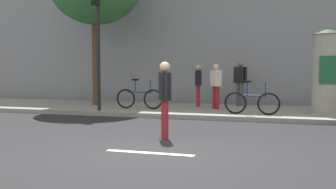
# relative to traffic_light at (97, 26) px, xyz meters

# --- Properties ---
(ground_plane) EXTENTS (80.00, 80.00, 0.00)m
(ground_plane) POSITION_rel_traffic_light_xyz_m (3.76, -5.24, -3.09)
(ground_plane) COLOR #232326
(sidewalk_curb) EXTENTS (36.00, 4.00, 0.15)m
(sidewalk_curb) POSITION_rel_traffic_light_xyz_m (3.76, 1.76, -3.01)
(sidewalk_curb) COLOR gray
(sidewalk_curb) RESTS_ON ground_plane
(lane_markings) EXTENTS (25.80, 0.16, 0.01)m
(lane_markings) POSITION_rel_traffic_light_xyz_m (3.76, -5.24, -3.08)
(lane_markings) COLOR silver
(lane_markings) RESTS_ON ground_plane
(building_backdrop) EXTENTS (36.00, 5.00, 9.19)m
(building_backdrop) POSITION_rel_traffic_light_xyz_m (3.76, 6.76, 1.51)
(building_backdrop) COLOR gray
(building_backdrop) RESTS_ON ground_plane
(traffic_light) EXTENTS (0.24, 0.45, 4.37)m
(traffic_light) POSITION_rel_traffic_light_xyz_m (0.00, 0.00, 0.00)
(traffic_light) COLOR black
(traffic_light) RESTS_ON sidewalk_curb
(poster_column) EXTENTS (1.00, 1.00, 2.80)m
(poster_column) POSITION_rel_traffic_light_xyz_m (7.55, 1.60, -1.52)
(poster_column) COLOR #9E9B93
(poster_column) RESTS_ON sidewalk_curb
(pedestrian_in_light_jacket) EXTENTS (0.41, 0.58, 1.80)m
(pedestrian_in_light_jacket) POSITION_rel_traffic_light_xyz_m (3.58, -3.66, -2.02)
(pedestrian_in_light_jacket) COLOR maroon
(pedestrian_in_light_jacket) RESTS_ON ground_plane
(pedestrian_with_backpack) EXTENTS (0.35, 0.60, 1.61)m
(pedestrian_with_backpack) POSITION_rel_traffic_light_xyz_m (3.00, 2.56, -1.99)
(pedestrian_with_backpack) COLOR maroon
(pedestrian_with_backpack) RESTS_ON sidewalk_curb
(pedestrian_tallest) EXTENTS (0.54, 0.37, 1.78)m
(pedestrian_tallest) POSITION_rel_traffic_light_xyz_m (4.54, 3.18, -1.89)
(pedestrian_tallest) COLOR #4C4C51
(pedestrian_tallest) RESTS_ON sidewalk_curb
(pedestrian_in_dark_shirt) EXTENTS (0.48, 0.56, 1.64)m
(pedestrian_in_dark_shirt) POSITION_rel_traffic_light_xyz_m (3.83, 1.77, -1.96)
(pedestrian_in_dark_shirt) COLOR maroon
(pedestrian_in_dark_shirt) RESTS_ON sidewalk_curb
(bicycle_leaning) EXTENTS (1.77, 0.11, 1.09)m
(bicycle_leaning) POSITION_rel_traffic_light_xyz_m (1.16, 1.02, -2.55)
(bicycle_leaning) COLOR black
(bicycle_leaning) RESTS_ON sidewalk_curb
(bicycle_upright) EXTENTS (1.77, 0.12, 1.09)m
(bicycle_upright) POSITION_rel_traffic_light_xyz_m (5.23, 0.45, -2.55)
(bicycle_upright) COLOR black
(bicycle_upright) RESTS_ON sidewalk_curb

